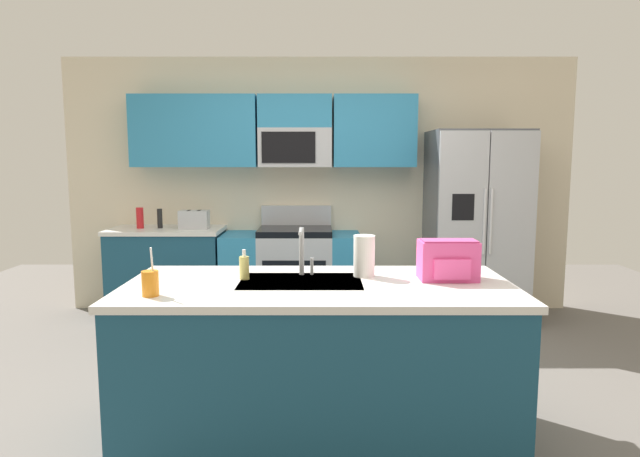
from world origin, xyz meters
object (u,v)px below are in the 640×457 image
toaster (195,220)px  sink_faucet (303,247)px  range_oven (293,273)px  pepper_mill (161,218)px  bottle_red (141,218)px  drink_cup_orange (151,283)px  soap_dispenser (245,267)px  refrigerator (476,226)px  backpack (449,259)px  paper_towel_roll (365,256)px

toaster → sink_faucet: (1.13, -2.15, 0.08)m
range_oven → toaster: 1.10m
pepper_mill → bottle_red: bearing=-175.2°
toaster → drink_cup_orange: size_ratio=1.14×
range_oven → pepper_mill: size_ratio=7.11×
toaster → sink_faucet: size_ratio=0.99×
range_oven → soap_dispenser: bearing=-93.7°
refrigerator → soap_dispenser: 2.95m
toaster → bottle_red: size_ratio=1.36×
toaster → bottle_red: 0.54m
toaster → backpack: (1.95, -2.25, 0.03)m
soap_dispenser → paper_towel_roll: bearing=6.3°
sink_faucet → drink_cup_orange: bearing=-147.5°
range_oven → sink_faucet: size_ratio=4.82×
refrigerator → backpack: (-0.80, -2.23, 0.09)m
toaster → soap_dispenser: size_ratio=1.65×
bottle_red → sink_faucet: size_ratio=0.73×
refrigerator → toaster: (-2.75, 0.02, 0.07)m
bottle_red → backpack: backpack is taller
pepper_mill → toaster: bearing=-8.1°
pepper_mill → drink_cup_orange: 2.77m
range_oven → toaster: size_ratio=4.86×
paper_towel_roll → soap_dispenser: bearing=-173.7°
range_oven → backpack: size_ratio=4.25×
toaster → soap_dispenser: (0.80, -2.24, -0.02)m
sink_faucet → backpack: sink_faucet is taller
bottle_red → backpack: 3.39m
range_oven → sink_faucet: sink_faucet is taller
range_oven → paper_towel_roll: bearing=-76.3°
refrigerator → backpack: refrigerator is taller
bottle_red → drink_cup_orange: drink_cup_orange is taller
bottle_red → drink_cup_orange: size_ratio=0.83×
refrigerator → backpack: 2.37m
toaster → drink_cup_orange: drink_cup_orange is taller
refrigerator → backpack: size_ratio=5.78×
toaster → sink_faucet: bearing=-62.2°
sink_faucet → soap_dispenser: size_ratio=1.66×
drink_cup_orange → paper_towel_roll: bearing=22.5°
range_oven → paper_towel_roll: (0.54, -2.22, 0.58)m
toaster → pepper_mill: (-0.35, 0.05, 0.01)m
pepper_mill → soap_dispenser: pepper_mill is taller
range_oven → refrigerator: size_ratio=0.74×
drink_cup_orange → soap_dispenser: size_ratio=1.45×
range_oven → soap_dispenser: range_oven is taller
bottle_red → sink_faucet: bearing=-52.5°
drink_cup_orange → toaster: bearing=98.4°
refrigerator → soap_dispenser: refrigerator is taller
pepper_mill → sink_faucet: sink_faucet is taller
backpack → pepper_mill: bearing=135.0°
range_oven → bottle_red: bottle_red is taller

